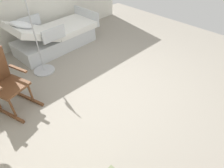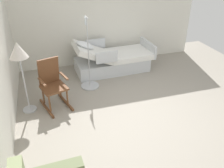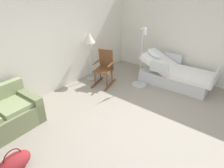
{
  "view_description": "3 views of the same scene",
  "coord_description": "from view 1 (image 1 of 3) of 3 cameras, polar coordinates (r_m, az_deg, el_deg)",
  "views": [
    {
      "loc": [
        -1.85,
        2.22,
        2.47
      ],
      "look_at": [
        -0.27,
        0.64,
        0.61
      ],
      "focal_mm": 31.07,
      "sensor_mm": 36.0,
      "label": 1
    },
    {
      "loc": [
        -3.41,
        1.8,
        2.93
      ],
      "look_at": [
        0.11,
        0.73,
        0.85
      ],
      "focal_mm": 38.39,
      "sensor_mm": 36.0,
      "label": 2
    },
    {
      "loc": [
        -2.99,
        -1.83,
        2.76
      ],
      "look_at": [
        -0.06,
        0.54,
        0.8
      ],
      "focal_mm": 31.72,
      "sensor_mm": 36.0,
      "label": 3
    }
  ],
  "objects": [
    {
      "name": "ground_plane",
      "position": [
        3.8,
        3.85,
        -0.89
      ],
      "size": [
        7.36,
        7.36,
        0.0
      ],
      "primitive_type": "plane",
      "color": "gray"
    },
    {
      "name": "hospital_bed",
      "position": [
        5.15,
        -16.42,
        13.25
      ],
      "size": [
        1.07,
        2.13,
        0.99
      ],
      "color": "silver",
      "rests_on": "ground"
    },
    {
      "name": "rocking_chair",
      "position": [
        3.54,
        -28.9,
        0.32
      ],
      "size": [
        0.86,
        0.67,
        1.05
      ],
      "color": "brown",
      "rests_on": "ground"
    },
    {
      "name": "iv_pole",
      "position": [
        4.33,
        -19.98,
        6.33
      ],
      "size": [
        0.44,
        0.44,
        1.69
      ],
      "color": "#B2B5BA",
      "rests_on": "ground"
    }
  ]
}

